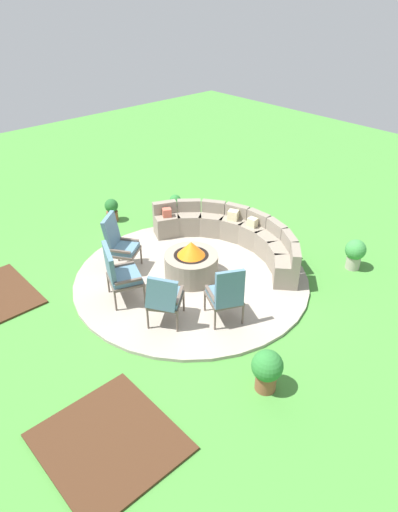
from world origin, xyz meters
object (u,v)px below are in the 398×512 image
potted_plant_2 (112,209)px  lounge_chair_back_right (226,294)px  lounge_chair_front_right (119,273)px  potted_plant_3 (355,253)px  fire_pit (191,263)px  curved_stone_bench (234,235)px  lounge_chair_front_left (119,243)px  potted_plant_0 (175,204)px  lounge_chair_back_left (164,297)px  potted_plant_1 (267,369)px

potted_plant_2 → lounge_chair_back_right: bearing=-8.8°
lounge_chair_front_right → potted_plant_3: 4.65m
fire_pit → potted_plant_2: fire_pit is taller
curved_stone_bench → lounge_chair_front_left: lounge_chair_front_left is taller
potted_plant_0 → lounge_chair_back_left: bearing=-42.2°
lounge_chair_front_right → potted_plant_2: lounge_chair_front_right is taller
curved_stone_bench → lounge_chair_back_left: bearing=-70.2°
lounge_chair_front_right → potted_plant_3: (2.21, 4.08, -0.27)m
potted_plant_3 → potted_plant_2: bearing=-154.3°
lounge_chair_front_left → lounge_chair_front_right: size_ratio=1.02×
lounge_chair_back_left → curved_stone_bench: bearing=71.4°
fire_pit → potted_plant_3: fire_pit is taller
fire_pit → potted_plant_2: 3.16m
curved_stone_bench → lounge_chair_front_right: bearing=-91.8°
fire_pit → lounge_chair_back_left: size_ratio=1.02×
potted_plant_0 → curved_stone_bench: bearing=-3.8°
lounge_chair_front_right → lounge_chair_back_right: (1.68, 0.96, -0.01)m
curved_stone_bench → potted_plant_1: curved_stone_bench is taller
potted_plant_1 → curved_stone_bench: bearing=140.5°
potted_plant_0 → potted_plant_1: (5.14, -2.62, 0.09)m
lounge_chair_front_right → lounge_chair_back_right: lounge_chair_front_right is taller
lounge_chair_front_right → potted_plant_1: (3.10, 0.36, -0.25)m
potted_plant_3 → curved_stone_bench: bearing=-149.6°
lounge_chair_back_right → potted_plant_2: lounge_chair_back_right is taller
lounge_chair_back_left → potted_plant_1: size_ratio=1.51×
fire_pit → lounge_chair_front_right: lounge_chair_front_right is taller
lounge_chair_back_right → potted_plant_1: (1.41, -0.60, -0.24)m
curved_stone_bench → potted_plant_0: size_ratio=6.84×
lounge_chair_back_right → potted_plant_0: bearing=86.1°
lounge_chair_front_left → potted_plant_0: bearing=172.0°
lounge_chair_front_left → potted_plant_2: lounge_chair_front_left is taller
potted_plant_0 → potted_plant_1: potted_plant_1 is taller
lounge_chair_front_right → potted_plant_0: lounge_chair_front_right is taller
lounge_chair_back_right → potted_plant_3: 3.18m
potted_plant_1 → potted_plant_3: 3.83m
lounge_chair_front_right → potted_plant_2: bearing=170.3°
fire_pit → potted_plant_3: 3.28m
lounge_chair_back_right → potted_plant_0: 4.25m
potted_plant_3 → lounge_chair_front_left: bearing=-131.1°
lounge_chair_front_left → lounge_chair_front_right: 1.03m
lounge_chair_front_left → curved_stone_bench: bearing=123.1°
fire_pit → lounge_chair_front_left: (-1.17, -0.83, 0.28)m
lounge_chair_front_left → potted_plant_1: 3.97m
lounge_chair_front_right → potted_plant_0: bearing=145.1°
potted_plant_0 → potted_plant_2: potted_plant_2 is taller
potted_plant_1 → potted_plant_2: size_ratio=1.20×
fire_pit → potted_plant_3: bearing=54.8°
lounge_chair_front_right → potted_plant_3: lounge_chair_front_right is taller
potted_plant_0 → potted_plant_1: 5.77m
lounge_chair_front_left → lounge_chair_back_right: size_ratio=1.08×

